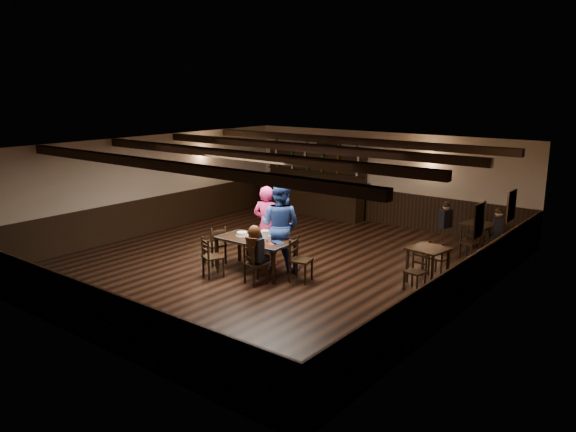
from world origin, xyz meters
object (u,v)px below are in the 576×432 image
Objects in this scene: woman_pink at (267,225)px; cake at (242,234)px; chair_near_left at (209,254)px; chair_near_right at (253,261)px; dining_table at (255,242)px; bar_counter at (312,191)px; man_blue at (280,226)px.

cake is (-0.19, -0.63, -0.11)m from woman_pink.
chair_near_left is 1.02× the size of chair_near_right.
cake is at bearing 177.68° from dining_table.
cake is at bearing 81.24° from chair_near_left.
dining_table is 1.03m from chair_near_left.
cake is (0.14, 0.88, 0.28)m from chair_near_left.
dining_table is 2.06× the size of chair_near_right.
chair_near_left is 1.06m from chair_near_right.
chair_near_right reaches higher than dining_table.
dining_table is 6.25× the size of cake.
bar_counter reaches higher than dining_table.
bar_counter reaches higher than cake.
chair_near_right is (0.50, -0.65, -0.18)m from dining_table.
man_blue is (0.29, 0.51, 0.31)m from dining_table.
dining_table is 0.84m from chair_near_right.
chair_near_left is at bearing -98.76° from cake.
chair_near_left is 3.10× the size of cake.
bar_counter is (-1.84, 6.30, 0.22)m from chair_near_left.
woman_pink is 6.45× the size of cake.
bar_counter is at bearing 106.31° from chair_near_left.
chair_near_left is at bearing 47.96° from man_blue.
chair_near_left reaches higher than cake.
dining_table is 0.89× the size of man_blue.
chair_near_right reaches higher than cake.
man_blue is at bearing 100.20° from chair_near_right.
bar_counter is at bearing -72.61° from man_blue.
dining_table is at bearing 127.38° from chair_near_right.
chair_near_right is at bearing 89.11° from man_blue.
man_blue reaches higher than dining_table.
dining_table is 0.45× the size of bar_counter.
cake is 0.07× the size of bar_counter.
man_blue reaches higher than woman_pink.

